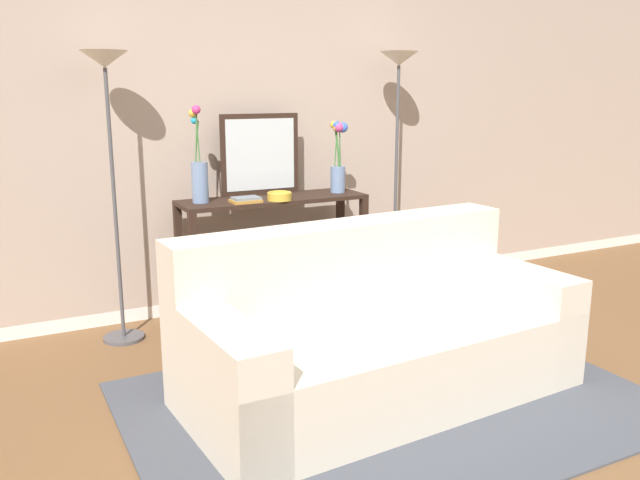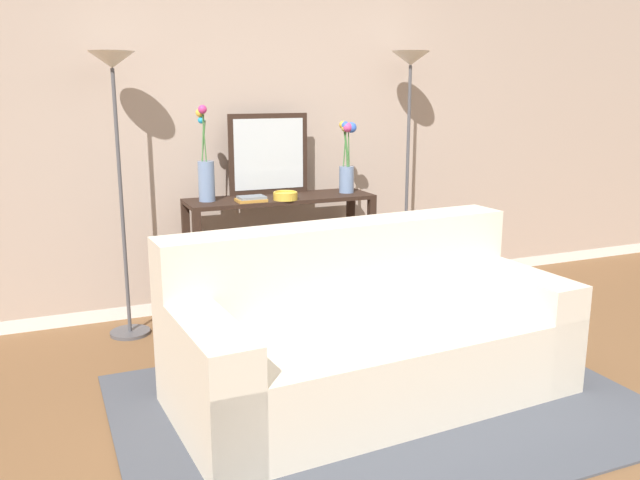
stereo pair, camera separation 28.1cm
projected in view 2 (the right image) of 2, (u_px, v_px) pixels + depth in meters
name	position (u px, v px, depth m)	size (l,w,h in m)	color
ground_plane	(430.00, 440.00, 3.10)	(16.00, 16.00, 0.02)	brown
back_wall	(266.00, 128.00, 4.87)	(12.00, 0.15, 2.61)	white
area_rug	(381.00, 405.00, 3.41)	(2.62, 1.84, 0.01)	#474C56
couch	(367.00, 338.00, 3.48)	(2.10, 1.08, 0.88)	beige
console_table	(281.00, 234.00, 4.67)	(1.31, 0.40, 0.85)	black
floor_lamp_left	(116.00, 116.00, 4.08)	(0.28, 0.28, 1.81)	#4C4C51
floor_lamp_right	(409.00, 107.00, 4.87)	(0.28, 0.28, 1.85)	#4C4C51
wall_mirror	(269.00, 154.00, 4.68)	(0.58, 0.02, 0.57)	black
vase_tall_flowers	(206.00, 172.00, 4.39)	(0.11, 0.12, 0.63)	#6B84AD
vase_short_flowers	(347.00, 161.00, 4.74)	(0.11, 0.13, 0.51)	#6B84AD
fruit_bowl	(285.00, 196.00, 4.48)	(0.17, 0.17, 0.06)	gold
book_stack	(251.00, 199.00, 4.42)	(0.20, 0.14, 0.04)	#B77F33
book_row_under_console	(229.00, 313.00, 4.64)	(0.30, 0.18, 0.13)	maroon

